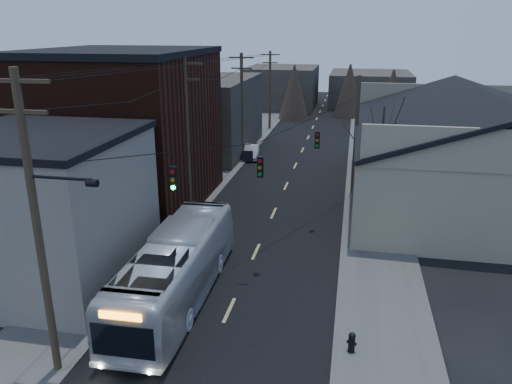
{
  "coord_description": "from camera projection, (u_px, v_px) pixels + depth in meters",
  "views": [
    {
      "loc": [
        4.74,
        -10.18,
        11.59
      ],
      "look_at": [
        -0.24,
        15.25,
        3.0
      ],
      "focal_mm": 35.0,
      "sensor_mm": 36.0,
      "label": 1
    }
  ],
  "objects": [
    {
      "name": "building_clapboard",
      "position": [
        43.0,
        212.0,
        22.92
      ],
      "size": [
        8.0,
        8.0,
        7.0
      ],
      "primitive_type": "cube",
      "color": "gray",
      "rests_on": "ground"
    },
    {
      "name": "building_far_left",
      "position": [
        282.0,
        87.0,
        74.69
      ],
      "size": [
        10.0,
        12.0,
        6.0
      ],
      "primitive_type": "cube",
      "color": "#302C27",
      "rests_on": "ground"
    },
    {
      "name": "warehouse",
      "position": [
        473.0,
        164.0,
        34.06
      ],
      "size": [
        16.16,
        20.6,
        7.73
      ],
      "color": "gray",
      "rests_on": "ground"
    },
    {
      "name": "bus",
      "position": [
        176.0,
        269.0,
        21.78
      ],
      "size": [
        2.74,
        11.09,
        3.08
      ],
      "primitive_type": "imported",
      "rotation": [
        0.0,
        0.0,
        3.16
      ],
      "color": "silver",
      "rests_on": "ground"
    },
    {
      "name": "building_brick",
      "position": [
        125.0,
        132.0,
        32.87
      ],
      "size": [
        10.0,
        12.0,
        10.0
      ],
      "primitive_type": "cube",
      "color": "black",
      "rests_on": "ground"
    },
    {
      "name": "building_left_far",
      "position": [
        203.0,
        115.0,
        48.16
      ],
      "size": [
        9.0,
        14.0,
        7.0
      ],
      "primitive_type": "cube",
      "color": "#302C27",
      "rests_on": "ground"
    },
    {
      "name": "bare_tree",
      "position": [
        380.0,
        165.0,
        30.3
      ],
      "size": [
        0.4,
        0.4,
        7.2
      ],
      "primitive_type": "cone",
      "color": "black",
      "rests_on": "ground"
    },
    {
      "name": "sidewalk_left",
      "position": [
        218.0,
        167.0,
        43.1
      ],
      "size": [
        4.0,
        110.0,
        0.12
      ],
      "primitive_type": "cube",
      "color": "#474744",
      "rests_on": "ground"
    },
    {
      "name": "utility_lines",
      "position": [
        240.0,
        125.0,
        35.49
      ],
      "size": [
        11.24,
        45.28,
        10.5
      ],
      "color": "#382B1E",
      "rests_on": "ground"
    },
    {
      "name": "building_far_right",
      "position": [
        370.0,
        89.0,
        77.14
      ],
      "size": [
        12.0,
        14.0,
        5.0
      ],
      "primitive_type": "cube",
      "color": "#302C27",
      "rests_on": "ground"
    },
    {
      "name": "sidewalk_right",
      "position": [
        371.0,
        175.0,
        40.73
      ],
      "size": [
        4.0,
        110.0,
        0.12
      ],
      "primitive_type": "cube",
      "color": "#474744",
      "rests_on": "ground"
    },
    {
      "name": "road_surface",
      "position": [
        292.0,
        172.0,
        41.94
      ],
      "size": [
        9.0,
        110.0,
        0.02
      ],
      "primitive_type": "cube",
      "color": "black",
      "rests_on": "ground"
    },
    {
      "name": "parked_car",
      "position": [
        252.0,
        152.0,
        46.15
      ],
      "size": [
        1.75,
        3.89,
        1.24
      ],
      "primitive_type": "imported",
      "rotation": [
        0.0,
        0.0,
        0.12
      ],
      "color": "#A3A5AA",
      "rests_on": "ground"
    },
    {
      "name": "fire_hydrant",
      "position": [
        352.0,
        341.0,
        18.42
      ],
      "size": [
        0.39,
        0.27,
        0.79
      ],
      "rotation": [
        0.0,
        0.0,
        -0.38
      ],
      "color": "black",
      "rests_on": "sidewalk_right"
    }
  ]
}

